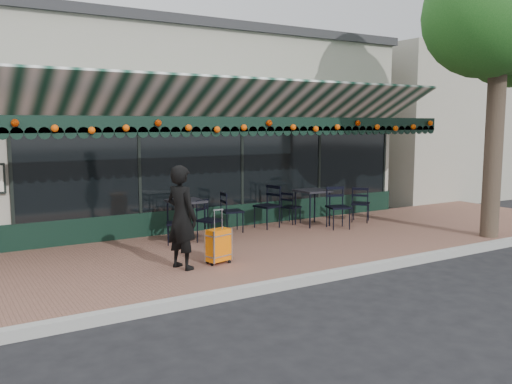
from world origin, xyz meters
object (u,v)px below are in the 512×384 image
suitcase (218,246)px  chair_b_right (232,212)px  cafe_table_b (186,204)px  woman (182,217)px  chair_a_front (338,208)px  cafe_table_a (313,193)px  chair_a_extra (361,204)px  chair_a_right (291,207)px  chair_b_left (177,224)px  street_tree (505,14)px  chair_a_left (267,206)px  chair_b_front (210,221)px

suitcase → chair_b_right: bearing=41.1°
suitcase → cafe_table_b: 1.99m
woman → chair_a_front: (4.32, 1.29, -0.37)m
cafe_table_a → chair_a_extra: size_ratio=0.96×
chair_a_right → chair_b_left: (-3.15, -0.63, 0.02)m
street_tree → chair_a_right: bearing=131.6°
cafe_table_a → street_tree: (2.62, -2.81, 3.77)m
cafe_table_a → woman: bearing=-155.1°
cafe_table_b → street_tree: 7.43m
chair_b_left → street_tree: (6.04, -2.64, 4.11)m
suitcase → cafe_table_b: bearing=66.6°
chair_a_front → chair_b_left: chair_a_front is taller
chair_a_extra → chair_b_right: (-3.21, 0.51, 0.01)m
chair_a_left → chair_a_front: 1.58m
chair_a_right → chair_a_front: size_ratio=0.81×
woman → street_tree: (6.67, -0.93, 3.67)m
chair_b_left → chair_b_right: 1.55m
suitcase → chair_b_front: 1.67m
chair_a_right → chair_a_extra: (1.54, -0.67, 0.05)m
chair_a_right → chair_a_extra: bearing=-133.6°
woman → chair_a_left: size_ratio=1.74×
chair_b_right → chair_a_left: bearing=-80.2°
suitcase → chair_b_right: (1.48, 2.21, 0.14)m
chair_a_front → street_tree: 5.17m
chair_a_right → chair_b_right: bearing=75.6°
chair_a_left → chair_a_right: 0.79m
cafe_table_b → chair_a_extra: 4.42m
chair_a_front → chair_b_front: bearing=-167.8°
chair_b_right → chair_b_front: (-0.87, -0.66, -0.01)m
chair_a_extra → chair_b_right: bearing=38.8°
chair_a_right → chair_b_left: size_ratio=0.95×
woman → chair_b_front: 2.00m
cafe_table_a → chair_a_left: chair_a_left is taller
chair_a_right → chair_b_front: 2.66m
chair_a_left → chair_a_front: size_ratio=1.03×
woman → cafe_table_b: size_ratio=2.04×
street_tree → chair_a_left: bearing=139.7°
suitcase → chair_b_front: suitcase is taller
cafe_table_b → chair_b_left: size_ratio=1.03×
woman → chair_b_front: woman is taller
chair_a_front → street_tree: bearing=-26.9°
woman → chair_a_extra: (5.32, 1.66, -0.41)m
suitcase → chair_a_front: size_ratio=0.97×
cafe_table_b → woman: bearing=-115.9°
cafe_table_b → chair_b_right: chair_b_right is taller
street_tree → chair_a_extra: bearing=117.5°
chair_b_left → chair_a_front: bearing=107.5°
cafe_table_a → chair_b_right: size_ratio=0.93×
woman → cafe_table_a: woman is taller
cafe_table_a → street_tree: 5.38m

